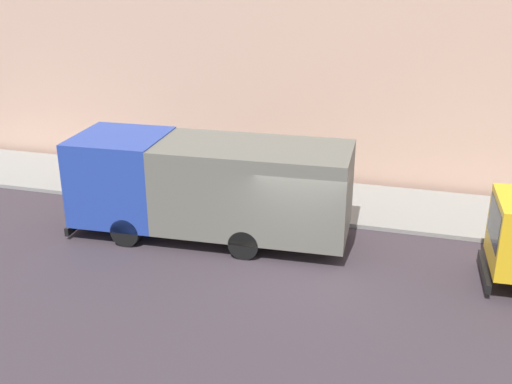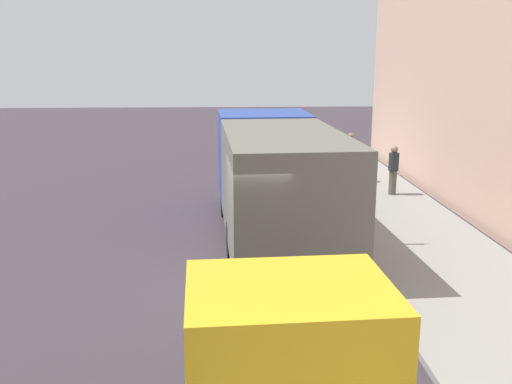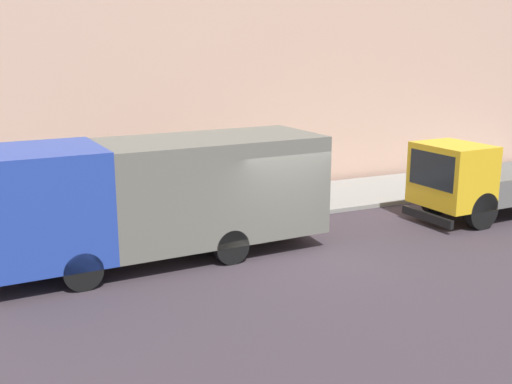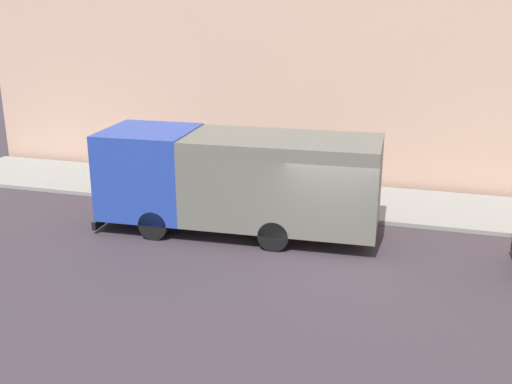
{
  "view_description": "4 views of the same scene",
  "coord_description": "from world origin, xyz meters",
  "px_view_note": "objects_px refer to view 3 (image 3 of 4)",
  "views": [
    {
      "loc": [
        -14.09,
        -2.81,
        7.86
      ],
      "look_at": [
        1.6,
        1.63,
        1.42
      ],
      "focal_mm": 43.09,
      "sensor_mm": 36.0,
      "label": 1
    },
    {
      "loc": [
        0.12,
        -10.66,
        4.51
      ],
      "look_at": [
        0.75,
        1.36,
        1.59
      ],
      "focal_mm": 39.77,
      "sensor_mm": 36.0,
      "label": 2
    },
    {
      "loc": [
        -12.44,
        6.85,
        5.02
      ],
      "look_at": [
        1.08,
        0.54,
        1.45
      ],
      "focal_mm": 42.91,
      "sensor_mm": 36.0,
      "label": 3
    },
    {
      "loc": [
        -14.5,
        -2.2,
        6.52
      ],
      "look_at": [
        0.73,
        2.22,
        1.45
      ],
      "focal_mm": 42.64,
      "sensor_mm": 36.0,
      "label": 4
    }
  ],
  "objects_px": {
    "traffic_cone_orange": "(11,235)",
    "street_sign_post": "(173,179)",
    "large_utility_truck": "(160,193)",
    "small_flatbed_truck": "(481,181)",
    "pedestrian_third": "(17,210)"
  },
  "relations": [
    {
      "from": "pedestrian_third",
      "to": "traffic_cone_orange",
      "type": "relative_size",
      "value": 2.39
    },
    {
      "from": "small_flatbed_truck",
      "to": "pedestrian_third",
      "type": "relative_size",
      "value": 3.18
    },
    {
      "from": "pedestrian_third",
      "to": "street_sign_post",
      "type": "distance_m",
      "value": 4.07
    },
    {
      "from": "large_utility_truck",
      "to": "pedestrian_third",
      "type": "height_order",
      "value": "large_utility_truck"
    },
    {
      "from": "street_sign_post",
      "to": "traffic_cone_orange",
      "type": "bearing_deg",
      "value": 91.91
    },
    {
      "from": "large_utility_truck",
      "to": "traffic_cone_orange",
      "type": "bearing_deg",
      "value": 57.13
    },
    {
      "from": "large_utility_truck",
      "to": "small_flatbed_truck",
      "type": "relative_size",
      "value": 1.56
    },
    {
      "from": "small_flatbed_truck",
      "to": "traffic_cone_orange",
      "type": "xyz_separation_m",
      "value": [
        2.44,
        12.96,
        -0.64
      ]
    },
    {
      "from": "street_sign_post",
      "to": "small_flatbed_truck",
      "type": "bearing_deg",
      "value": -106.54
    },
    {
      "from": "traffic_cone_orange",
      "to": "street_sign_post",
      "type": "xyz_separation_m",
      "value": [
        0.14,
        -4.25,
        1.0
      ]
    },
    {
      "from": "small_flatbed_truck",
      "to": "street_sign_post",
      "type": "xyz_separation_m",
      "value": [
        2.59,
        8.71,
        0.35
      ]
    },
    {
      "from": "large_utility_truck",
      "to": "small_flatbed_truck",
      "type": "height_order",
      "value": "large_utility_truck"
    },
    {
      "from": "large_utility_truck",
      "to": "small_flatbed_truck",
      "type": "bearing_deg",
      "value": -95.82
    },
    {
      "from": "pedestrian_third",
      "to": "street_sign_post",
      "type": "xyz_separation_m",
      "value": [
        -0.23,
        -4.04,
        0.48
      ]
    },
    {
      "from": "large_utility_truck",
      "to": "street_sign_post",
      "type": "xyz_separation_m",
      "value": [
        2.06,
        -0.95,
        -0.16
      ]
    }
  ]
}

